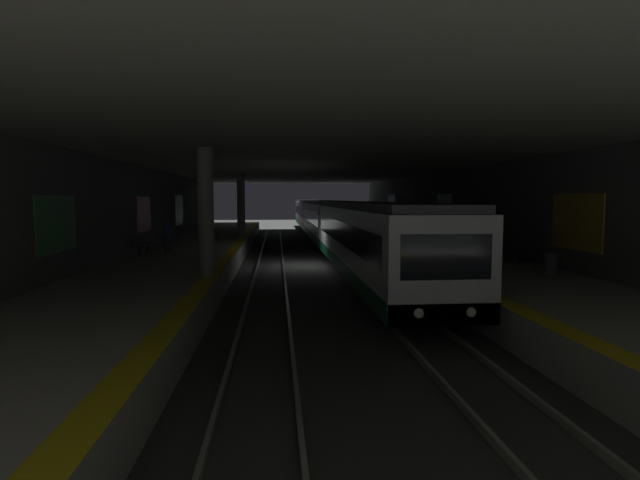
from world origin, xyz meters
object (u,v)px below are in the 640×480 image
Objects in this scene: bench_left_near at (514,250)px; person_waiting_near at (167,235)px; pillar_far at (241,205)px; pillar_near at (206,212)px; bench_right_mid at (165,236)px; metro_train at (327,221)px; person_boarding at (402,229)px; bench_left_mid at (419,229)px; person_standing_far at (427,226)px; backpack_on_floor at (394,234)px; trash_bin at (551,265)px; bench_right_near at (142,244)px; bench_left_far at (399,225)px; person_walking_mid at (391,221)px.

person_waiting_near reaches higher than bench_left_near.
pillar_near is at bearing 180.00° from pillar_far.
bench_right_mid is at bearing 14.37° from person_waiting_near.
metro_train is at bearing -35.89° from person_waiting_near.
metro_train is 11.05m from person_boarding.
metro_train is 32.56× the size of bench_left_mid.
person_standing_far is (6.43, -15.87, 0.07)m from person_waiting_near.
pillar_near is 8.66m from person_waiting_near.
pillar_far reaches higher than person_boarding.
pillar_near is 2.73× the size of person_boarding.
pillar_near is at bearing 138.49° from person_standing_far.
bench_left_mid is at bearing -91.50° from pillar_far.
person_waiting_near is 3.98× the size of backpack_on_floor.
person_standing_far is 3.29m from backpack_on_floor.
person_waiting_near is 17.02m from backpack_on_floor.
bench_right_mid reaches higher than trash_bin.
backpack_on_floor is at bearing -56.49° from bench_right_near.
person_boarding reaches higher than bench_left_far.
person_walking_mid is at bearing -0.28° from trash_bin.
bench_left_far is (22.68, -12.88, -1.75)m from pillar_near.
bench_left_near is at bearing -161.00° from person_boarding.
pillar_near reaches higher than person_waiting_near.
bench_left_far is 1.00× the size of bench_right_mid.
bench_left_mid and bench_right_near have the same top height.
pillar_far is 11.03m from bench_right_near.
bench_left_mid is at bearing -174.47° from person_walking_mid.
bench_left_mid is at bearing -103.77° from backpack_on_floor.
metro_train reaches higher than bench_right_near.
bench_left_near is (-14.41, -12.88, -1.75)m from pillar_far.
bench_left_far is 21.79m from person_waiting_near.
bench_right_mid is 2.00× the size of trash_bin.
bench_left_near and bench_left_mid have the same top height.
metro_train is (21.35, -6.55, -1.30)m from pillar_near.
metro_train is 7.85m from bench_left_mid.
pillar_near is at bearing -149.15° from bench_right_near.
bench_right_near is (4.36, 17.07, 0.00)m from bench_left_near.
person_waiting_near is at bearing 21.68° from pillar_near.
bench_right_mid is at bearing 19.29° from pillar_near.
bench_left_far is 1.00× the size of bench_right_near.
pillar_near is at bearing 101.62° from bench_left_near.
person_waiting_near is 0.95× the size of person_boarding.
pillar_near is 2.68× the size of bench_right_mid.
bench_right_mid reaches higher than backpack_on_floor.
bench_right_mid is at bearing 50.75° from trash_bin.
person_boarding is at bearing 169.73° from person_walking_mid.
person_standing_far is 4.27× the size of backpack_on_floor.
bench_left_near and bench_right_mid have the same top height.
metro_train is 23.42m from trash_bin.
person_walking_mid is (1.74, -5.72, -0.14)m from metro_train.
bench_left_near is 1.00× the size of bench_right_mid.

